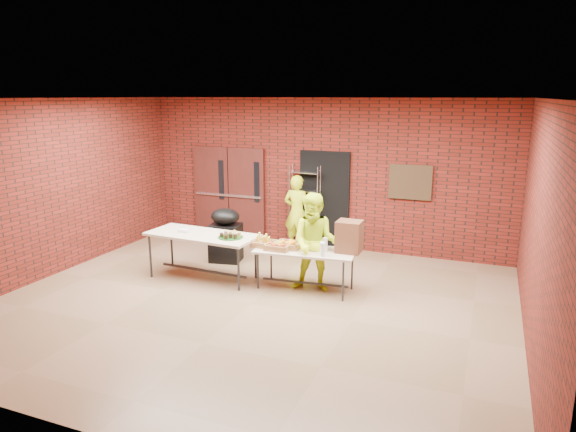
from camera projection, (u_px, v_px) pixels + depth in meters
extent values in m
cube|color=olive|center=(251.00, 305.00, 8.19)|extent=(8.00, 7.00, 0.04)
cube|color=silver|center=(247.00, 97.00, 7.44)|extent=(8.00, 7.00, 0.04)
cube|color=maroon|center=(321.00, 174.00, 11.00)|extent=(8.00, 0.04, 3.20)
cube|color=maroon|center=(78.00, 282.00, 4.63)|extent=(8.00, 0.04, 3.20)
cube|color=maroon|center=(49.00, 189.00, 9.26)|extent=(0.04, 7.00, 3.20)
cube|color=maroon|center=(541.00, 231.00, 6.36)|extent=(0.04, 7.00, 3.20)
cube|color=#421712|center=(212.00, 191.00, 12.01)|extent=(0.88, 0.08, 2.10)
cube|color=#421712|center=(247.00, 194.00, 11.68)|extent=(0.88, 0.08, 2.10)
cube|color=black|center=(221.00, 180.00, 11.79)|extent=(0.12, 0.02, 0.90)
cube|color=black|center=(257.00, 182.00, 11.47)|extent=(0.12, 0.02, 0.90)
cube|color=silver|center=(228.00, 195.00, 11.80)|extent=(1.70, 0.04, 0.05)
cube|color=black|center=(324.00, 200.00, 11.03)|extent=(1.10, 0.06, 2.10)
cube|color=#3A2817|center=(410.00, 182.00, 10.26)|extent=(0.85, 0.04, 0.70)
cube|color=#B9A58D|center=(202.00, 235.00, 9.18)|extent=(2.06, 0.96, 0.04)
cube|color=#2E2F33|center=(203.00, 270.00, 9.34)|extent=(1.79, 0.15, 0.03)
cylinder|color=#2E2F33|center=(172.00, 247.00, 9.90)|extent=(0.04, 0.04, 0.78)
cylinder|color=#2E2F33|center=(256.00, 257.00, 9.26)|extent=(0.04, 0.04, 0.78)
cylinder|color=#2E2F33|center=(150.00, 257.00, 9.30)|extent=(0.04, 0.04, 0.78)
cylinder|color=#2E2F33|center=(239.00, 269.00, 8.65)|extent=(0.04, 0.04, 0.78)
cube|color=#B9A58D|center=(305.00, 251.00, 8.66)|extent=(1.75, 0.87, 0.04)
cube|color=#2E2F33|center=(305.00, 283.00, 8.79)|extent=(1.50, 0.18, 0.03)
cylinder|color=#2E2F33|center=(271.00, 261.00, 9.27)|extent=(0.03, 0.03, 0.66)
cylinder|color=#2E2F33|center=(352.00, 271.00, 8.73)|extent=(0.03, 0.03, 0.66)
cylinder|color=#2E2F33|center=(258.00, 270.00, 8.76)|extent=(0.03, 0.03, 0.66)
cylinder|color=#2E2F33|center=(343.00, 282.00, 8.22)|extent=(0.03, 0.03, 0.66)
cube|color=#A87B43|center=(264.00, 245.00, 8.86)|extent=(0.41, 0.32, 0.06)
cube|color=#A87B43|center=(288.00, 246.00, 8.78)|extent=(0.42, 0.32, 0.06)
cube|color=#A87B43|center=(278.00, 248.00, 8.67)|extent=(0.41, 0.32, 0.06)
cylinder|color=#124412|center=(230.00, 237.00, 8.92)|extent=(0.44, 0.44, 0.02)
cube|color=white|center=(184.00, 231.00, 9.25)|extent=(0.18, 0.12, 0.06)
cube|color=brown|center=(349.00, 237.00, 8.50)|extent=(0.40, 0.36, 0.53)
cylinder|color=white|center=(322.00, 248.00, 8.38)|extent=(0.07, 0.07, 0.22)
cylinder|color=white|center=(323.00, 250.00, 8.29)|extent=(0.08, 0.08, 0.23)
cylinder|color=white|center=(325.00, 245.00, 8.55)|extent=(0.08, 0.08, 0.24)
cube|color=black|center=(226.00, 243.00, 10.23)|extent=(0.67, 0.58, 0.75)
ellipsoid|color=black|center=(225.00, 217.00, 10.11)|extent=(0.66, 0.59, 0.32)
imported|color=#D6F81B|center=(297.00, 213.00, 10.92)|extent=(0.61, 0.42, 1.62)
imported|color=#D6F81B|center=(315.00, 243.00, 8.57)|extent=(0.89, 0.74, 1.68)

